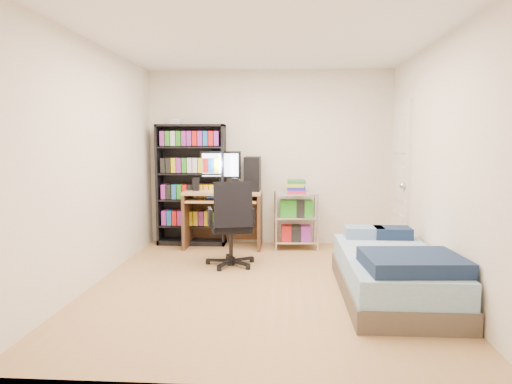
# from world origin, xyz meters

# --- Properties ---
(room) EXTENTS (3.58, 4.08, 2.58)m
(room) POSITION_xyz_m (0.00, 0.00, 1.25)
(room) COLOR #A77E53
(room) RESTS_ON ground
(media_shelf) EXTENTS (0.97, 0.32, 1.80)m
(media_shelf) POSITION_xyz_m (-1.11, 1.84, 0.89)
(media_shelf) COLOR black
(media_shelf) RESTS_ON room
(computer_desk) EXTENTS (1.07, 0.62, 1.35)m
(computer_desk) POSITION_xyz_m (-0.52, 1.73, 0.73)
(computer_desk) COLOR tan
(computer_desk) RESTS_ON room
(office_chair) EXTENTS (0.74, 0.74, 1.03)m
(office_chair) POSITION_xyz_m (-0.40, 0.69, 0.33)
(office_chair) COLOR black
(office_chair) RESTS_ON room
(wire_cart) EXTENTS (0.62, 0.46, 0.96)m
(wire_cart) POSITION_xyz_m (0.39, 1.67, 0.63)
(wire_cart) COLOR silver
(wire_cart) RESTS_ON room
(bed) EXTENTS (0.94, 1.88, 0.54)m
(bed) POSITION_xyz_m (1.26, -0.30, 0.24)
(bed) COLOR brown
(bed) RESTS_ON room
(door) EXTENTS (0.12, 0.80, 2.00)m
(door) POSITION_xyz_m (1.72, 1.35, 1.00)
(door) COLOR silver
(door) RESTS_ON room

